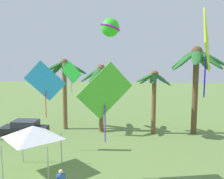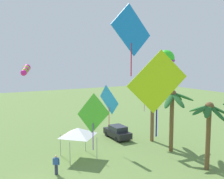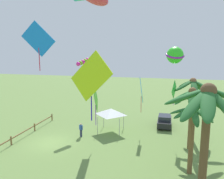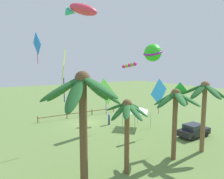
{
  "view_description": "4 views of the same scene",
  "coord_description": "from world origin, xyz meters",
  "px_view_note": "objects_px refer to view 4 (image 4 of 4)",
  "views": [
    {
      "loc": [
        0.98,
        -8.62,
        6.89
      ],
      "look_at": [
        -0.32,
        7.13,
        4.84
      ],
      "focal_mm": 40.42,
      "sensor_mm": 36.0,
      "label": 1
    },
    {
      "loc": [
        16.87,
        -3.31,
        9.08
      ],
      "look_at": [
        -1.09,
        6.88,
        6.73
      ],
      "focal_mm": 41.1,
      "sensor_mm": 36.0,
      "label": 2
    },
    {
      "loc": [
        20.58,
        11.69,
        9.7
      ],
      "look_at": [
        0.5,
        6.81,
        6.11
      ],
      "focal_mm": 36.3,
      "sensor_mm": 36.0,
      "label": 3
    },
    {
      "loc": [
        11.32,
        25.11,
        8.11
      ],
      "look_at": [
        0.52,
        7.89,
        5.67
      ],
      "focal_mm": 31.39,
      "sensor_mm": 36.0,
      "label": 4
    }
  ],
  "objects_px": {
    "parked_car_0": "(194,130)",
    "kite_diamond_3": "(178,93)",
    "spectator_0": "(109,119)",
    "kite_diamond_1": "(106,92)",
    "kite_diamond_2": "(159,92)",
    "palm_tree_1": "(83,99)",
    "kite_tube_6": "(130,65)",
    "palm_tree_2": "(127,117)",
    "festival_tent": "(136,109)",
    "kite_diamond_0": "(63,69)",
    "palm_tree_0": "(175,105)",
    "kite_diamond_5": "(37,44)",
    "kite_fish_7": "(82,10)",
    "kite_ball_4": "(153,53)",
    "palm_tree_3": "(204,98)"
  },
  "relations": [
    {
      "from": "kite_ball_4",
      "to": "festival_tent",
      "type": "bearing_deg",
      "value": -119.69
    },
    {
      "from": "spectator_0",
      "to": "palm_tree_0",
      "type": "bearing_deg",
      "value": 87.5
    },
    {
      "from": "spectator_0",
      "to": "parked_car_0",
      "type": "bearing_deg",
      "value": 122.51
    },
    {
      "from": "palm_tree_3",
      "to": "kite_diamond_5",
      "type": "bearing_deg",
      "value": -42.23
    },
    {
      "from": "palm_tree_2",
      "to": "kite_diamond_0",
      "type": "relative_size",
      "value": 1.1
    },
    {
      "from": "kite_diamond_0",
      "to": "kite_diamond_5",
      "type": "xyz_separation_m",
      "value": [
        1.75,
        -3.02,
        2.61
      ]
    },
    {
      "from": "palm_tree_0",
      "to": "parked_car_0",
      "type": "relative_size",
      "value": 1.59
    },
    {
      "from": "palm_tree_1",
      "to": "festival_tent",
      "type": "height_order",
      "value": "palm_tree_1"
    },
    {
      "from": "palm_tree_0",
      "to": "kite_ball_4",
      "type": "relative_size",
      "value": 3.01
    },
    {
      "from": "kite_diamond_0",
      "to": "kite_diamond_3",
      "type": "xyz_separation_m",
      "value": [
        -9.4,
        6.14,
        -2.26
      ]
    },
    {
      "from": "palm_tree_0",
      "to": "kite_diamond_1",
      "type": "bearing_deg",
      "value": -81.7
    },
    {
      "from": "palm_tree_1",
      "to": "kite_fish_7",
      "type": "xyz_separation_m",
      "value": [
        -3.65,
        -8.29,
        7.72
      ]
    },
    {
      "from": "palm_tree_2",
      "to": "kite_diamond_1",
      "type": "xyz_separation_m",
      "value": [
        -3.41,
        -8.9,
        0.63
      ]
    },
    {
      "from": "palm_tree_2",
      "to": "festival_tent",
      "type": "height_order",
      "value": "palm_tree_2"
    },
    {
      "from": "palm_tree_2",
      "to": "kite_diamond_3",
      "type": "relative_size",
      "value": 2.09
    },
    {
      "from": "palm_tree_3",
      "to": "parked_car_0",
      "type": "distance_m",
      "value": 6.01
    },
    {
      "from": "palm_tree_3",
      "to": "kite_diamond_1",
      "type": "bearing_deg",
      "value": -63.22
    },
    {
      "from": "kite_diamond_1",
      "to": "kite_fish_7",
      "type": "distance_m",
      "value": 9.52
    },
    {
      "from": "parked_car_0",
      "to": "kite_tube_6",
      "type": "bearing_deg",
      "value": -82.36
    },
    {
      "from": "palm_tree_3",
      "to": "palm_tree_2",
      "type": "bearing_deg",
      "value": -5.24
    },
    {
      "from": "kite_diamond_1",
      "to": "kite_ball_4",
      "type": "height_order",
      "value": "kite_ball_4"
    },
    {
      "from": "kite_diamond_0",
      "to": "kite_fish_7",
      "type": "xyz_separation_m",
      "value": [
        -2.27,
        -0.55,
        6.04
      ]
    },
    {
      "from": "kite_diamond_5",
      "to": "kite_fish_7",
      "type": "xyz_separation_m",
      "value": [
        -4.01,
        2.47,
        3.43
      ]
    },
    {
      "from": "palm_tree_2",
      "to": "palm_tree_3",
      "type": "relative_size",
      "value": 0.85
    },
    {
      "from": "kite_ball_4",
      "to": "kite_diamond_5",
      "type": "height_order",
      "value": "kite_diamond_5"
    },
    {
      "from": "kite_diamond_5",
      "to": "kite_tube_6",
      "type": "xyz_separation_m",
      "value": [
        -13.74,
        -2.09,
        -2.16
      ]
    },
    {
      "from": "palm_tree_0",
      "to": "kite_diamond_0",
      "type": "height_order",
      "value": "kite_diamond_0"
    },
    {
      "from": "palm_tree_3",
      "to": "spectator_0",
      "type": "xyz_separation_m",
      "value": [
        3.01,
        -12.04,
        -4.39
      ]
    },
    {
      "from": "palm_tree_0",
      "to": "kite_fish_7",
      "type": "height_order",
      "value": "kite_fish_7"
    },
    {
      "from": "kite_diamond_0",
      "to": "kite_ball_4",
      "type": "bearing_deg",
      "value": 135.43
    },
    {
      "from": "palm_tree_2",
      "to": "kite_diamond_5",
      "type": "height_order",
      "value": "kite_diamond_5"
    },
    {
      "from": "kite_diamond_5",
      "to": "palm_tree_1",
      "type": "bearing_deg",
      "value": 91.93
    },
    {
      "from": "palm_tree_1",
      "to": "kite_diamond_1",
      "type": "xyz_separation_m",
      "value": [
        -7.06,
        -9.25,
        -1.11
      ]
    },
    {
      "from": "kite_diamond_0",
      "to": "kite_tube_6",
      "type": "xyz_separation_m",
      "value": [
        -11.99,
        -5.11,
        0.45
      ]
    },
    {
      "from": "kite_diamond_1",
      "to": "kite_diamond_2",
      "type": "bearing_deg",
      "value": 139.75
    },
    {
      "from": "parked_car_0",
      "to": "kite_tube_6",
      "type": "height_order",
      "value": "kite_tube_6"
    },
    {
      "from": "palm_tree_0",
      "to": "palm_tree_1",
      "type": "relative_size",
      "value": 0.79
    },
    {
      "from": "festival_tent",
      "to": "kite_tube_6",
      "type": "height_order",
      "value": "kite_tube_6"
    },
    {
      "from": "festival_tent",
      "to": "kite_diamond_5",
      "type": "xyz_separation_m",
      "value": [
        11.77,
        -2.02,
        7.94
      ]
    },
    {
      "from": "kite_fish_7",
      "to": "kite_diamond_0",
      "type": "bearing_deg",
      "value": 13.56
    },
    {
      "from": "kite_diamond_3",
      "to": "kite_ball_4",
      "type": "xyz_separation_m",
      "value": [
        3.35,
        -0.17,
        3.73
      ]
    },
    {
      "from": "kite_diamond_2",
      "to": "kite_tube_6",
      "type": "relative_size",
      "value": 1.87
    },
    {
      "from": "kite_diamond_1",
      "to": "parked_car_0",
      "type": "bearing_deg",
      "value": 138.65
    },
    {
      "from": "parked_car_0",
      "to": "kite_diamond_3",
      "type": "height_order",
      "value": "kite_diamond_3"
    },
    {
      "from": "kite_diamond_2",
      "to": "palm_tree_1",
      "type": "bearing_deg",
      "value": 23.77
    },
    {
      "from": "kite_diamond_0",
      "to": "kite_diamond_2",
      "type": "xyz_separation_m",
      "value": [
        -10.45,
        2.53,
        -2.68
      ]
    },
    {
      "from": "parked_car_0",
      "to": "kite_diamond_5",
      "type": "distance_m",
      "value": 19.77
    },
    {
      "from": "parked_car_0",
      "to": "kite_ball_4",
      "type": "bearing_deg",
      "value": 5.4
    },
    {
      "from": "spectator_0",
      "to": "kite_diamond_2",
      "type": "xyz_separation_m",
      "value": [
        -2.91,
        6.43,
        4.29
      ]
    },
    {
      "from": "kite_diamond_1",
      "to": "kite_tube_6",
      "type": "height_order",
      "value": "kite_tube_6"
    }
  ]
}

